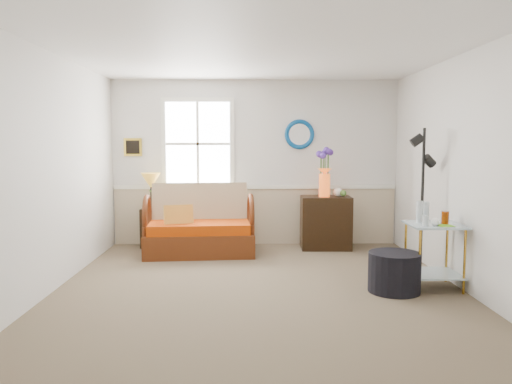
{
  "coord_description": "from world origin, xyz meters",
  "views": [
    {
      "loc": [
        -0.13,
        -5.41,
        1.62
      ],
      "look_at": [
        -0.03,
        0.25,
        1.06
      ],
      "focal_mm": 35.0,
      "sensor_mm": 36.0,
      "label": 1
    }
  ],
  "objects_px": {
    "loveseat": "(199,220)",
    "side_table": "(434,256)",
    "floor_lamp": "(422,202)",
    "cabinet": "(326,223)",
    "ottoman": "(394,272)",
    "lamp_stand": "(153,227)"
  },
  "relations": [
    {
      "from": "loveseat",
      "to": "side_table",
      "type": "distance_m",
      "value": 3.29
    },
    {
      "from": "loveseat",
      "to": "floor_lamp",
      "type": "distance_m",
      "value": 3.09
    },
    {
      "from": "side_table",
      "to": "cabinet",
      "type": "bearing_deg",
      "value": 112.53
    },
    {
      "from": "loveseat",
      "to": "floor_lamp",
      "type": "relative_size",
      "value": 0.86
    },
    {
      "from": "ottoman",
      "to": "cabinet",
      "type": "bearing_deg",
      "value": 99.98
    },
    {
      "from": "lamp_stand",
      "to": "cabinet",
      "type": "relative_size",
      "value": 0.75
    },
    {
      "from": "floor_lamp",
      "to": "loveseat",
      "type": "bearing_deg",
      "value": 162.21
    },
    {
      "from": "loveseat",
      "to": "cabinet",
      "type": "bearing_deg",
      "value": 6.24
    },
    {
      "from": "loveseat",
      "to": "ottoman",
      "type": "xyz_separation_m",
      "value": [
        2.29,
        -1.9,
        -0.29
      ]
    },
    {
      "from": "loveseat",
      "to": "lamp_stand",
      "type": "distance_m",
      "value": 0.96
    },
    {
      "from": "cabinet",
      "to": "floor_lamp",
      "type": "xyz_separation_m",
      "value": [
        0.93,
        -1.52,
        0.5
      ]
    },
    {
      "from": "lamp_stand",
      "to": "side_table",
      "type": "bearing_deg",
      "value": -32.94
    },
    {
      "from": "cabinet",
      "to": "side_table",
      "type": "relative_size",
      "value": 1.11
    },
    {
      "from": "cabinet",
      "to": "ottoman",
      "type": "bearing_deg",
      "value": -78.54
    },
    {
      "from": "loveseat",
      "to": "ottoman",
      "type": "bearing_deg",
      "value": -43.78
    },
    {
      "from": "lamp_stand",
      "to": "cabinet",
      "type": "height_order",
      "value": "cabinet"
    },
    {
      "from": "lamp_stand",
      "to": "ottoman",
      "type": "xyz_separation_m",
      "value": [
        3.06,
        -2.43,
        -0.09
      ]
    },
    {
      "from": "side_table",
      "to": "loveseat",
      "type": "bearing_deg",
      "value": 147.54
    },
    {
      "from": "side_table",
      "to": "floor_lamp",
      "type": "distance_m",
      "value": 0.8
    },
    {
      "from": "cabinet",
      "to": "ottoman",
      "type": "distance_m",
      "value": 2.29
    },
    {
      "from": "lamp_stand",
      "to": "ottoman",
      "type": "distance_m",
      "value": 3.91
    },
    {
      "from": "cabinet",
      "to": "side_table",
      "type": "bearing_deg",
      "value": -66.0
    }
  ]
}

